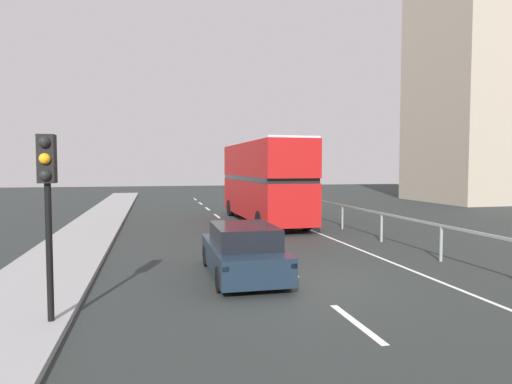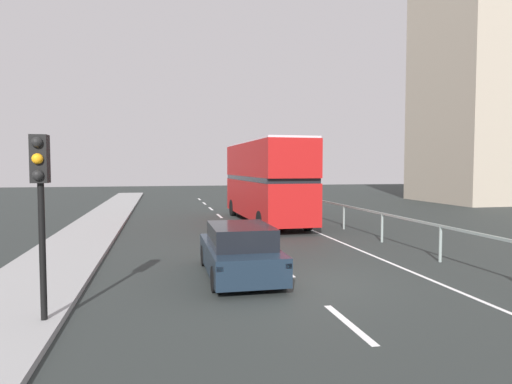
% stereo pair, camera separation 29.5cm
% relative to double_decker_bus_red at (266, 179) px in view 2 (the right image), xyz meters
% --- Properties ---
extents(ground_plane, '(75.93, 120.00, 0.10)m').
position_rel_double_decker_bus_red_xyz_m(ground_plane, '(-2.07, -12.38, -2.41)').
color(ground_plane, '#282D2B').
extents(near_sidewalk_kerb, '(2.63, 80.00, 0.14)m').
position_rel_double_decker_bus_red_xyz_m(near_sidewalk_kerb, '(-8.81, -12.38, -2.29)').
color(near_sidewalk_kerb, '#949495').
rests_on(near_sidewalk_kerb, ground).
extents(lane_paint_markings, '(3.69, 46.00, 0.01)m').
position_rel_double_decker_bus_red_xyz_m(lane_paint_markings, '(0.08, -3.45, -2.35)').
color(lane_paint_markings, silver).
rests_on(lane_paint_markings, ground).
extents(bridge_side_railing, '(0.10, 42.00, 1.20)m').
position_rel_double_decker_bus_red_xyz_m(bridge_side_railing, '(3.11, -3.38, -1.38)').
color(bridge_side_railing, gray).
rests_on(bridge_side_railing, ground).
extents(double_decker_bus_red, '(2.77, 10.16, 4.41)m').
position_rel_double_decker_bus_red_xyz_m(double_decker_bus_red, '(0.00, 0.00, 0.00)').
color(double_decker_bus_red, '#B01615').
rests_on(double_decker_bus_red, ground).
extents(hatchback_car_near, '(1.89, 4.35, 1.46)m').
position_rel_double_decker_bus_red_xyz_m(hatchback_car_near, '(-3.49, -11.50, -1.66)').
color(hatchback_car_near, '#172533').
rests_on(hatchback_car_near, ground).
extents(traffic_signal_pole, '(0.30, 0.42, 3.51)m').
position_rel_double_decker_bus_red_xyz_m(traffic_signal_pole, '(-7.81, -14.58, 0.42)').
color(traffic_signal_pole, black).
rests_on(traffic_signal_pole, near_sidewalk_kerb).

